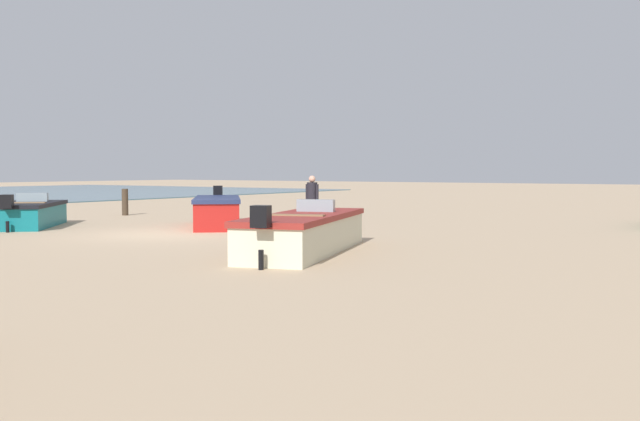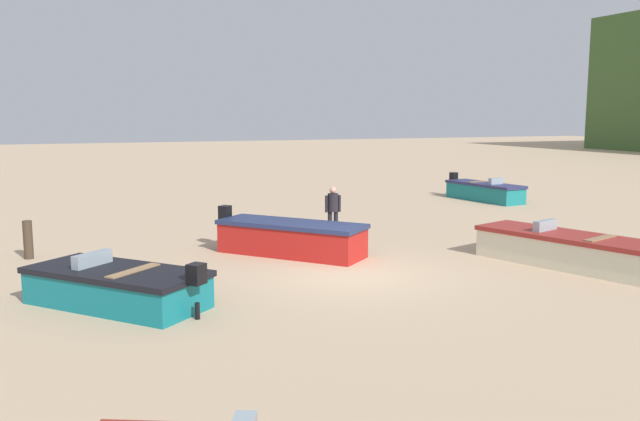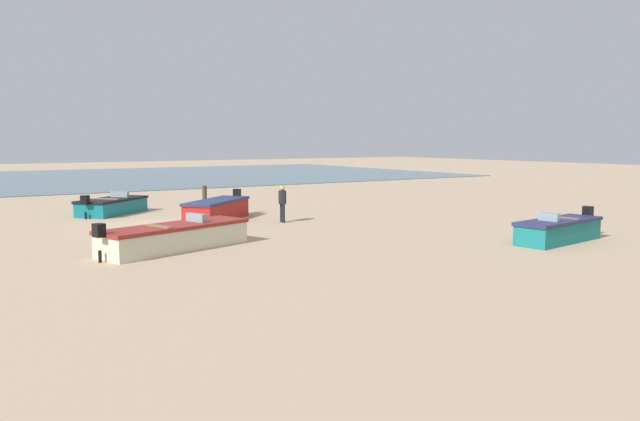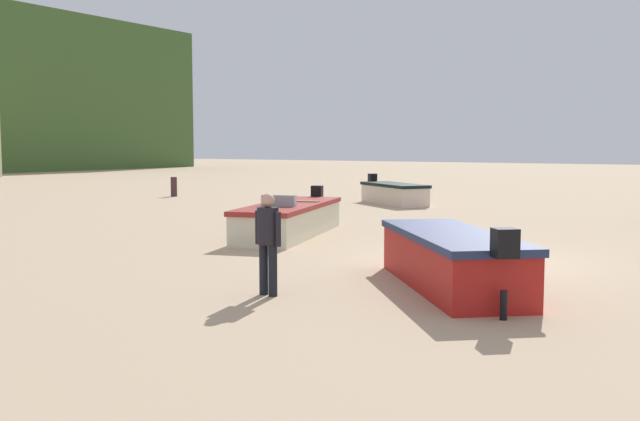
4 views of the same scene
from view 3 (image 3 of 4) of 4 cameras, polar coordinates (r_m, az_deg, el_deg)
The scene contains 8 objects.
ground_plane at distance 26.78m, azimuth -14.51°, elevation -1.42°, with size 160.00×160.00×0.00m, color tan.
tidal_water at distance 61.89m, azimuth -25.01°, elevation 2.59°, with size 80.00×36.00×0.06m, color slate.
boat_teal_0 at distance 23.46m, azimuth 21.15°, elevation -1.71°, with size 4.33×1.81×1.13m.
boat_cream_2 at distance 20.86m, azimuth -13.23°, elevation -2.38°, with size 5.51×3.08×1.16m.
boat_red_3 at distance 28.19m, azimuth -9.46°, elevation 0.06°, with size 4.10×3.83×1.26m.
boat_teal_4 at distance 31.84m, azimuth -18.62°, elevation 0.41°, with size 3.99×3.79×1.10m.
mooring_post_mid_beach at distance 35.30m, azimuth -10.59°, elevation 1.40°, with size 0.25×0.25×1.05m, color #413325.
beach_walker_foreground at distance 27.12m, azimuth -3.49°, elevation 0.90°, with size 0.38×0.54×1.62m.
Camera 3 is at (8.21, 25.24, 3.59)m, focal length 34.72 mm.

